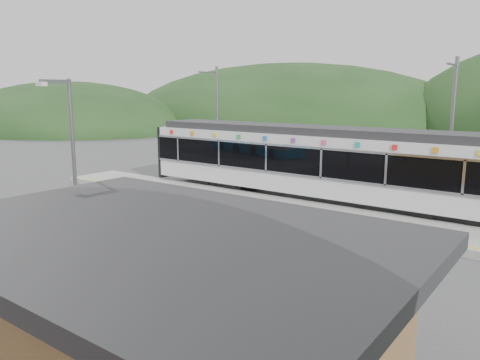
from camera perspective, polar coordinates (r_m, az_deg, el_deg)
The scene contains 9 objects.
ground at distance 19.70m, azimuth -2.83°, elevation -5.29°, with size 120.00×120.00×0.00m, color #4C4C4F.
hills at distance 21.44m, azimuth 19.55°, elevation -4.59°, with size 146.00×149.00×26.00m.
platform at distance 22.22m, azimuth 2.58°, elevation -3.04°, with size 26.00×3.20×0.30m, color #9E9E99.
yellow_line at distance 21.15m, azimuth 0.61°, elevation -3.31°, with size 26.00×0.10×0.01m, color yellow.
train at distance 23.18m, azimuth 10.47°, elevation 2.18°, with size 20.44×3.01×3.74m.
catenary_mast_west at distance 30.06m, azimuth -2.84°, elevation 7.29°, with size 0.18×1.80×7.00m.
catenary_mast_east at distance 23.78m, azimuth 24.34°, elevation 5.47°, with size 0.18×1.80×7.00m.
station_shelter at distance 9.12m, azimuth -9.99°, elevation -14.55°, with size 9.20×6.20×3.00m.
lamp_post at distance 15.55m, azimuth -20.00°, elevation 2.88°, with size 0.36×1.03×5.82m.
Camera 1 is at (12.07, -14.60, 5.41)m, focal length 35.00 mm.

